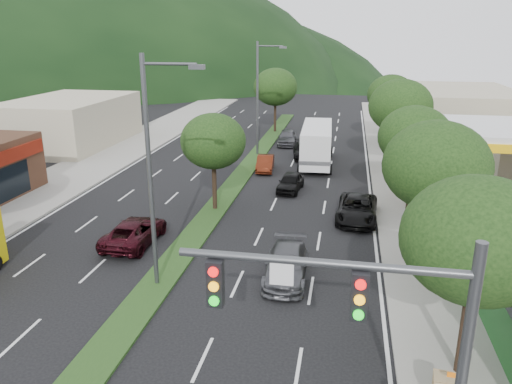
% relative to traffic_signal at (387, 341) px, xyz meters
% --- Properties ---
extents(sidewalk_right, '(5.00, 90.00, 0.15)m').
position_rel_traffic_signal_xyz_m(sidewalk_right, '(3.47, 26.54, -4.57)').
color(sidewalk_right, gray).
rests_on(sidewalk_right, ground).
extents(sidewalk_left, '(6.00, 90.00, 0.15)m').
position_rel_traffic_signal_xyz_m(sidewalk_left, '(-22.03, 26.54, -4.57)').
color(sidewalk_left, gray).
rests_on(sidewalk_left, ground).
extents(median, '(1.60, 56.00, 0.12)m').
position_rel_traffic_signal_xyz_m(median, '(-9.03, 29.54, -4.59)').
color(median, '#1D3B15').
rests_on(median, ground).
extents(traffic_signal, '(6.12, 0.40, 7.00)m').
position_rel_traffic_signal_xyz_m(traffic_signal, '(0.00, 0.00, 0.00)').
color(traffic_signal, '#47494C').
rests_on(traffic_signal, ground).
extents(bldg_left_far, '(9.00, 14.00, 4.60)m').
position_rel_traffic_signal_xyz_m(bldg_left_far, '(-28.03, 35.54, -2.35)').
color(bldg_left_far, '#B9B193').
rests_on(bldg_left_far, ground).
extents(bldg_right_far, '(10.00, 16.00, 5.20)m').
position_rel_traffic_signal_xyz_m(bldg_right_far, '(10.47, 45.54, -2.05)').
color(bldg_right_far, '#B9B193').
rests_on(bldg_right_far, ground).
extents(hill_far, '(176.00, 132.00, 82.00)m').
position_rel_traffic_signal_xyz_m(hill_far, '(-89.03, 111.54, -4.65)').
color(hill_far, black).
rests_on(hill_far, ground).
extents(tree_r_a, '(4.60, 4.60, 6.63)m').
position_rel_traffic_signal_xyz_m(tree_r_a, '(2.97, 5.54, 0.17)').
color(tree_r_a, black).
rests_on(tree_r_a, sidewalk_right).
extents(tree_r_b, '(4.80, 4.80, 6.94)m').
position_rel_traffic_signal_xyz_m(tree_r_b, '(2.97, 13.54, 0.39)').
color(tree_r_b, black).
rests_on(tree_r_b, sidewalk_right).
extents(tree_r_c, '(4.40, 4.40, 6.48)m').
position_rel_traffic_signal_xyz_m(tree_r_c, '(2.97, 21.54, 0.10)').
color(tree_r_c, black).
rests_on(tree_r_c, sidewalk_right).
extents(tree_r_d, '(5.00, 5.00, 7.17)m').
position_rel_traffic_signal_xyz_m(tree_r_d, '(2.97, 31.54, 0.54)').
color(tree_r_d, black).
rests_on(tree_r_d, sidewalk_right).
extents(tree_r_e, '(4.60, 4.60, 6.71)m').
position_rel_traffic_signal_xyz_m(tree_r_e, '(2.97, 41.54, 0.25)').
color(tree_r_e, black).
rests_on(tree_r_e, sidewalk_right).
extents(tree_med_near, '(4.00, 4.00, 6.02)m').
position_rel_traffic_signal_xyz_m(tree_med_near, '(-9.03, 19.54, -0.22)').
color(tree_med_near, black).
rests_on(tree_med_near, median).
extents(tree_med_far, '(4.80, 4.80, 6.94)m').
position_rel_traffic_signal_xyz_m(tree_med_far, '(-9.03, 45.54, 0.36)').
color(tree_med_far, black).
rests_on(tree_med_far, median).
extents(streetlight_near, '(2.60, 0.25, 10.00)m').
position_rel_traffic_signal_xyz_m(streetlight_near, '(-8.82, 9.54, 0.94)').
color(streetlight_near, '#47494C').
rests_on(streetlight_near, ground).
extents(streetlight_mid, '(2.60, 0.25, 10.00)m').
position_rel_traffic_signal_xyz_m(streetlight_mid, '(-8.82, 34.54, 0.94)').
color(streetlight_mid, '#47494C').
rests_on(streetlight_mid, ground).
extents(suv_maroon, '(2.31, 4.84, 1.33)m').
position_rel_traffic_signal_xyz_m(suv_maroon, '(-11.86, 13.68, -3.98)').
color(suv_maroon, black).
rests_on(suv_maroon, ground).
extents(car_queue_a, '(1.84, 3.85, 1.27)m').
position_rel_traffic_signal_xyz_m(car_queue_a, '(-4.79, 24.38, -4.01)').
color(car_queue_a, black).
rests_on(car_queue_a, ground).
extents(car_queue_b, '(2.04, 4.69, 1.34)m').
position_rel_traffic_signal_xyz_m(car_queue_b, '(-3.44, 11.22, -3.97)').
color(car_queue_b, '#4B4B50').
rests_on(car_queue_b, ground).
extents(car_queue_c, '(1.64, 3.82, 1.23)m').
position_rel_traffic_signal_xyz_m(car_queue_c, '(-7.44, 29.38, -4.03)').
color(car_queue_c, '#541D0E').
rests_on(car_queue_c, ground).
extents(car_queue_d, '(2.57, 5.11, 1.39)m').
position_rel_traffic_signal_xyz_m(car_queue_d, '(-0.21, 19.38, -3.95)').
color(car_queue_d, black).
rests_on(car_queue_d, ground).
extents(car_queue_e, '(2.05, 4.48, 1.49)m').
position_rel_traffic_signal_xyz_m(car_queue_e, '(-6.90, 39.38, -3.90)').
color(car_queue_e, '#45464A').
rests_on(car_queue_e, ground).
extents(car_queue_f, '(2.33, 4.59, 1.28)m').
position_rel_traffic_signal_xyz_m(car_queue_f, '(-4.80, 34.38, -4.01)').
color(car_queue_f, black).
rests_on(car_queue_f, ground).
extents(motorhome, '(2.97, 8.61, 3.27)m').
position_rel_traffic_signal_xyz_m(motorhome, '(-3.53, 32.22, -2.90)').
color(motorhome, silver).
rests_on(motorhome, ground).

